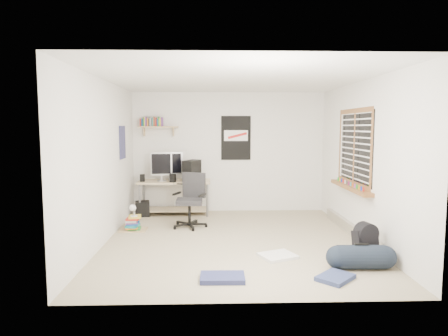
{
  "coord_description": "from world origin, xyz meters",
  "views": [
    {
      "loc": [
        -0.36,
        -6.12,
        1.78
      ],
      "look_at": [
        -0.17,
        0.12,
        1.14
      ],
      "focal_mm": 32.0,
      "sensor_mm": 36.0,
      "label": 1
    }
  ],
  "objects_px": {
    "office_chair": "(189,200)",
    "duffel_bag": "(361,258)",
    "desk": "(175,197)",
    "backpack": "(366,245)",
    "book_stack": "(133,222)"
  },
  "relations": [
    {
      "from": "desk",
      "to": "duffel_bag",
      "type": "bearing_deg",
      "value": -27.61
    },
    {
      "from": "backpack",
      "to": "duffel_bag",
      "type": "relative_size",
      "value": 0.67
    },
    {
      "from": "office_chair",
      "to": "duffel_bag",
      "type": "xyz_separation_m",
      "value": [
        2.27,
        -2.18,
        -0.35
      ]
    },
    {
      "from": "desk",
      "to": "backpack",
      "type": "height_order",
      "value": "desk"
    },
    {
      "from": "desk",
      "to": "book_stack",
      "type": "height_order",
      "value": "desk"
    },
    {
      "from": "desk",
      "to": "duffel_bag",
      "type": "xyz_separation_m",
      "value": [
        2.63,
        -3.25,
        -0.22
      ]
    },
    {
      "from": "duffel_bag",
      "to": "book_stack",
      "type": "bearing_deg",
      "value": 149.83
    },
    {
      "from": "office_chair",
      "to": "duffel_bag",
      "type": "distance_m",
      "value": 3.17
    },
    {
      "from": "desk",
      "to": "office_chair",
      "type": "distance_m",
      "value": 1.13
    },
    {
      "from": "office_chair",
      "to": "backpack",
      "type": "bearing_deg",
      "value": -15.49
    },
    {
      "from": "duffel_bag",
      "to": "office_chair",
      "type": "bearing_deg",
      "value": 137.64
    },
    {
      "from": "backpack",
      "to": "book_stack",
      "type": "relative_size",
      "value": 0.83
    },
    {
      "from": "desk",
      "to": "book_stack",
      "type": "xyz_separation_m",
      "value": [
        -0.61,
        -1.26,
        -0.21
      ]
    },
    {
      "from": "desk",
      "to": "duffel_bag",
      "type": "relative_size",
      "value": 2.44
    },
    {
      "from": "backpack",
      "to": "book_stack",
      "type": "xyz_separation_m",
      "value": [
        -3.42,
        1.65,
        -0.05
      ]
    }
  ]
}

